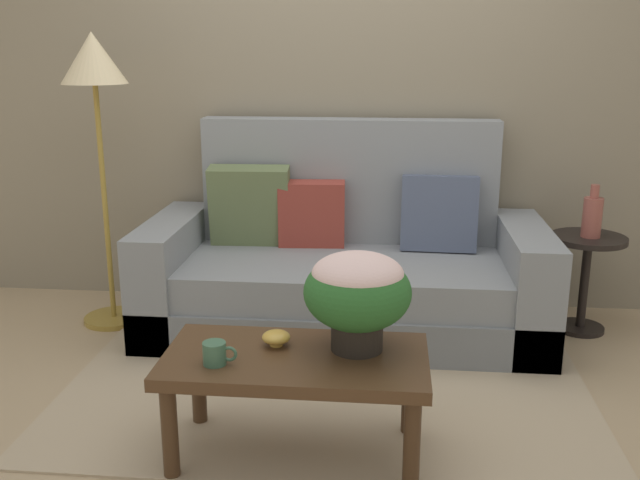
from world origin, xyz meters
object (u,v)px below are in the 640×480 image
potted_plant (357,291)px  side_table (586,266)px  coffee_table (296,370)px  table_vase (592,216)px  coffee_mug (215,353)px  floor_lamp (95,88)px  snack_bowl (276,338)px  couch (344,269)px

potted_plant → side_table: bearing=48.1°
coffee_table → potted_plant: (0.23, 0.08, 0.30)m
table_vase → potted_plant: bearing=-132.3°
potted_plant → coffee_mug: (-0.51, -0.19, -0.20)m
coffee_mug → table_vase: (1.71, 1.51, 0.20)m
side_table → floor_lamp: bearing=-177.3°
potted_plant → snack_bowl: 0.38m
coffee_table → side_table: 2.01m
snack_bowl → couch: bearing=82.0°
side_table → floor_lamp: size_ratio=0.34×
coffee_table → snack_bowl: 0.15m
coffee_table → coffee_mug: bearing=-158.6°
side_table → snack_bowl: size_ratio=4.93×
couch → coffee_mug: 1.52m
coffee_mug → potted_plant: bearing=20.1°
couch → coffee_mug: size_ratio=17.04×
couch → side_table: (1.33, 0.06, 0.04)m
couch → potted_plant: (0.13, -1.28, 0.33)m
couch → snack_bowl: 1.29m
floor_lamp → snack_bowl: (1.16, -1.21, -0.87)m
couch → floor_lamp: bearing=-177.1°
coffee_mug → snack_bowl: coffee_mug is taller
coffee_table → table_vase: 2.02m
coffee_table → coffee_mug: size_ratio=7.83×
table_vase → coffee_table: bearing=-135.7°
side_table → snack_bowl: bearing=-138.6°
snack_bowl → floor_lamp: bearing=133.8°
coffee_table → potted_plant: potted_plant is taller
coffee_table → floor_lamp: bearing=134.0°
couch → potted_plant: size_ratio=5.33×
snack_bowl → potted_plant: bearing=-0.5°
coffee_table → couch: bearing=86.0°
floor_lamp → couch: bearing=2.9°
couch → snack_bowl: couch is taller
coffee_mug → snack_bowl: size_ratio=1.15×
potted_plant → table_vase: 1.79m
coffee_table → potted_plant: bearing=18.4°
side_table → floor_lamp: 2.84m
side_table → potted_plant: (-1.20, -1.34, 0.28)m
coffee_table → snack_bowl: snack_bowl is taller
coffee_table → table_vase: size_ratio=3.48×
side_table → coffee_mug: (-1.71, -1.52, 0.09)m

